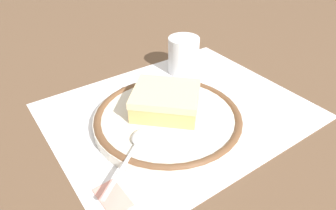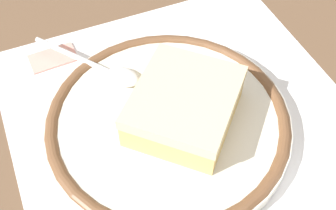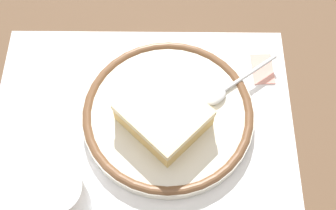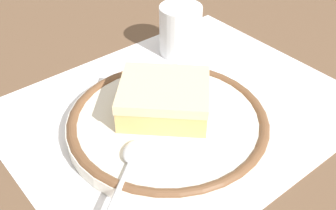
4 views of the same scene
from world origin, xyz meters
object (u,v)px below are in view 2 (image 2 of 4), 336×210
plate (168,122)px  cake_slice (184,106)px  sugar_packet (53,56)px  spoon (109,71)px

plate → cake_slice: 0.03m
plate → cake_slice: cake_slice is taller
cake_slice → sugar_packet: cake_slice is taller
cake_slice → sugar_packet: 0.17m
cake_slice → spoon: (0.08, 0.05, -0.01)m
plate → sugar_packet: 0.16m
cake_slice → spoon: 0.09m
spoon → plate: bearing=-156.8°
cake_slice → spoon: cake_slice is taller
cake_slice → sugar_packet: size_ratio=2.64×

